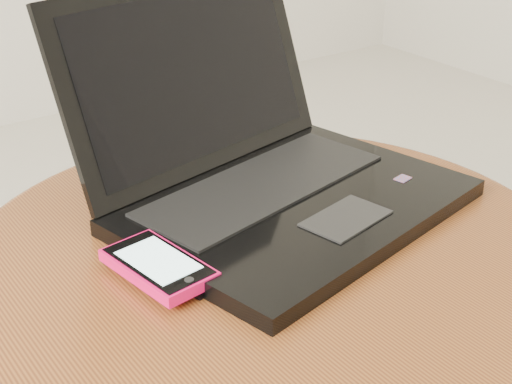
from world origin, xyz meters
TOP-DOWN VIEW (x-y plane):
  - table at (-0.08, 0.04)m, footprint 0.70×0.70m
  - laptop at (-0.02, 0.14)m, footprint 0.45×0.43m
  - phone_black at (-0.19, 0.06)m, footprint 0.08×0.12m
  - phone_pink at (-0.21, 0.06)m, footprint 0.08×0.13m

SIDE VIEW (x-z plane):
  - table at x=-0.08m, z-range 0.16..0.71m
  - phone_black at x=-0.19m, z-range 0.55..0.56m
  - phone_pink at x=-0.21m, z-range 0.56..0.58m
  - laptop at x=-0.02m, z-range 0.47..0.72m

